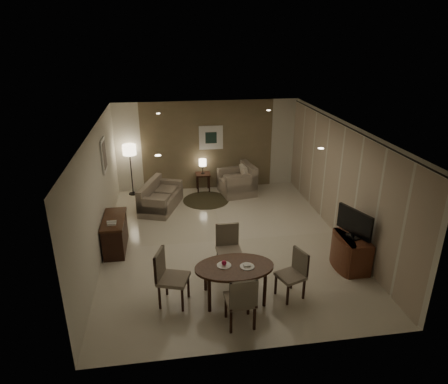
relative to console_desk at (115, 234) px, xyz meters
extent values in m
cube|color=beige|center=(2.49, 0.00, -0.38)|extent=(5.50, 7.00, 0.00)
cube|color=white|center=(2.49, 0.00, 2.33)|extent=(5.50, 7.00, 0.00)
cube|color=#7C694D|center=(2.49, 3.50, 0.98)|extent=(5.50, 0.00, 2.70)
cube|color=beige|center=(-0.26, 0.00, 0.98)|extent=(0.00, 7.00, 2.70)
cube|color=beige|center=(5.24, 0.00, 0.98)|extent=(0.00, 7.00, 2.70)
cube|color=#7C694D|center=(2.49, 3.48, 0.98)|extent=(3.96, 0.03, 2.70)
cylinder|color=black|center=(5.17, 0.00, 2.27)|extent=(0.03, 6.80, 0.03)
cube|color=silver|center=(2.59, 3.46, 1.23)|extent=(0.72, 0.03, 0.72)
cube|color=black|center=(2.59, 3.44, 1.23)|extent=(0.34, 0.01, 0.34)
cube|color=silver|center=(-0.23, 1.20, 1.48)|extent=(0.03, 0.60, 0.80)
cube|color=gray|center=(-0.21, 1.20, 1.48)|extent=(0.01, 0.46, 0.64)
cylinder|color=white|center=(1.09, -1.80, 2.31)|extent=(0.10, 0.10, 0.01)
cylinder|color=white|center=(3.89, -1.80, 2.31)|extent=(0.10, 0.10, 0.01)
cylinder|color=white|center=(1.09, 1.80, 2.31)|extent=(0.10, 0.10, 0.01)
cylinder|color=white|center=(3.89, 1.80, 2.31)|extent=(0.10, 0.10, 0.01)
cylinder|color=white|center=(2.14, -2.11, 0.30)|extent=(0.26, 0.26, 0.02)
cylinder|color=white|center=(2.54, -2.21, 0.30)|extent=(0.26, 0.26, 0.02)
sphere|color=#C61641|center=(2.14, -2.11, 0.36)|extent=(0.09, 0.09, 0.09)
cube|color=white|center=(2.54, -2.21, 0.33)|extent=(0.12, 0.08, 0.03)
cylinder|color=#38321F|center=(2.30, 2.45, -0.37)|extent=(1.33, 1.33, 0.01)
camera|label=1|loc=(1.22, -8.17, 4.21)|focal=32.00mm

